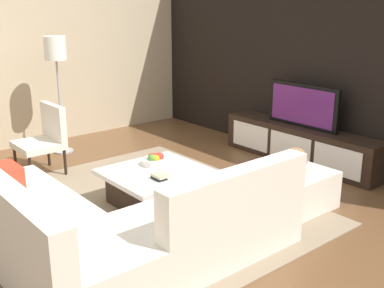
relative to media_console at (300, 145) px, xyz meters
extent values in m
plane|color=brown|center=(0.00, -2.40, -0.25)|extent=(14.00, 14.00, 0.00)
cube|color=black|center=(0.00, 0.30, 1.15)|extent=(6.40, 0.12, 2.80)
cube|color=#C6B28E|center=(-3.20, -2.20, 1.15)|extent=(0.12, 5.20, 2.80)
cube|color=gray|center=(-0.10, -2.40, -0.24)|extent=(3.37, 2.71, 0.01)
cube|color=black|center=(0.00, 0.00, 0.00)|extent=(2.34, 0.43, 0.50)
cube|color=white|center=(-0.72, -0.22, 0.00)|extent=(0.66, 0.01, 0.35)
cube|color=white|center=(0.00, -0.22, 0.00)|extent=(0.66, 0.01, 0.35)
cube|color=white|center=(0.72, -0.22, 0.00)|extent=(0.66, 0.01, 0.35)
cube|color=black|center=(0.00, 0.00, 0.54)|extent=(1.09, 0.05, 0.57)
cube|color=#591E66|center=(0.00, -0.03, 0.54)|extent=(0.98, 0.01, 0.48)
cube|color=silver|center=(0.20, -3.70, -0.04)|extent=(2.42, 0.85, 0.42)
cube|color=silver|center=(0.99, -2.52, -0.04)|extent=(0.85, 1.49, 0.42)
cube|color=silver|center=(1.32, -2.52, 0.38)|extent=(0.18, 1.49, 0.42)
cube|color=red|center=(-0.53, -3.70, 0.28)|extent=(0.36, 0.20, 0.22)
cube|color=red|center=(0.99, -2.15, 0.20)|extent=(0.60, 0.44, 0.06)
cube|color=black|center=(-0.10, -2.30, -0.08)|extent=(0.78, 0.81, 0.33)
cube|color=white|center=(-0.10, -2.30, 0.10)|extent=(0.98, 1.01, 0.05)
cylinder|color=black|center=(-2.06, -3.10, -0.06)|extent=(0.04, 0.04, 0.38)
cylinder|color=black|center=(-1.56, -3.10, -0.06)|extent=(0.04, 0.04, 0.38)
cylinder|color=black|center=(-2.06, -2.66, -0.06)|extent=(0.04, 0.04, 0.38)
cylinder|color=black|center=(-1.56, -2.66, -0.06)|extent=(0.04, 0.04, 0.38)
cube|color=silver|center=(-1.81, -2.88, 0.13)|extent=(0.58, 0.52, 0.08)
cube|color=silver|center=(-1.81, -2.66, 0.40)|extent=(0.58, 0.08, 0.45)
cylinder|color=#A5A5AA|center=(-2.48, -2.26, -0.24)|extent=(0.28, 0.28, 0.02)
cylinder|color=#A5A5AA|center=(-2.48, -2.26, 0.43)|extent=(0.03, 0.03, 1.30)
cylinder|color=white|center=(-2.48, -2.26, 1.24)|extent=(0.30, 0.30, 0.32)
cube|color=silver|center=(0.86, -1.20, -0.05)|extent=(0.70, 0.70, 0.40)
cylinder|color=silver|center=(-0.28, -2.20, 0.17)|extent=(0.28, 0.28, 0.07)
sphere|color=gold|center=(-0.24, -2.21, 0.22)|extent=(0.08, 0.08, 0.08)
sphere|color=#B23326|center=(-0.25, -2.15, 0.22)|extent=(0.10, 0.10, 0.10)
sphere|color=#B23326|center=(-0.30, -2.18, 0.22)|extent=(0.08, 0.08, 0.08)
sphere|color=#B23326|center=(-0.30, -2.22, 0.22)|extent=(0.09, 0.09, 0.09)
sphere|color=#4C8C33|center=(-0.26, -2.24, 0.22)|extent=(0.09, 0.09, 0.09)
sphere|color=#997247|center=(0.86, -1.20, 0.27)|extent=(0.25, 0.25, 0.25)
cube|color=#1E232D|center=(0.11, -2.42, 0.14)|extent=(0.15, 0.10, 0.03)
cube|color=#CCB78C|center=(0.12, -2.41, 0.17)|extent=(0.17, 0.13, 0.03)
camera|label=1|loc=(3.76, -5.03, 1.86)|focal=44.39mm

